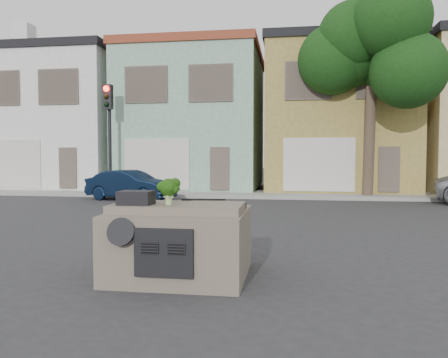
# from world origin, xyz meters

# --- Properties ---
(ground_plane) EXTENTS (120.00, 120.00, 0.00)m
(ground_plane) POSITION_xyz_m (0.00, 0.00, 0.00)
(ground_plane) COLOR #303033
(ground_plane) RESTS_ON ground
(sidewalk) EXTENTS (40.00, 3.00, 0.15)m
(sidewalk) POSITION_xyz_m (0.00, 10.50, 0.07)
(sidewalk) COLOR gray
(sidewalk) RESTS_ON ground
(townhouse_white) EXTENTS (7.20, 8.20, 7.55)m
(townhouse_white) POSITION_xyz_m (-11.00, 14.50, 3.77)
(townhouse_white) COLOR white
(townhouse_white) RESTS_ON ground
(townhouse_mint) EXTENTS (7.20, 8.20, 7.55)m
(townhouse_mint) POSITION_xyz_m (-3.50, 14.50, 3.77)
(townhouse_mint) COLOR #8BB39A
(townhouse_mint) RESTS_ON ground
(townhouse_tan) EXTENTS (7.20, 8.20, 7.55)m
(townhouse_tan) POSITION_xyz_m (4.00, 14.50, 3.77)
(townhouse_tan) COLOR #9F8842
(townhouse_tan) RESTS_ON ground
(navy_sedan) EXTENTS (4.00, 2.31, 1.25)m
(navy_sedan) POSITION_xyz_m (-4.87, 7.83, 0.00)
(navy_sedan) COLOR #0C1A32
(navy_sedan) RESTS_ON ground
(traffic_signal) EXTENTS (0.40, 0.40, 5.10)m
(traffic_signal) POSITION_xyz_m (-6.50, 9.50, 2.55)
(traffic_signal) COLOR black
(traffic_signal) RESTS_ON ground
(tree_near) EXTENTS (4.40, 4.00, 8.50)m
(tree_near) POSITION_xyz_m (5.00, 9.80, 4.25)
(tree_near) COLOR #153A11
(tree_near) RESTS_ON ground
(car_dashboard) EXTENTS (2.00, 1.80, 1.12)m
(car_dashboard) POSITION_xyz_m (0.00, -3.00, 0.56)
(car_dashboard) COLOR #6C6052
(car_dashboard) RESTS_ON ground
(instrument_hump) EXTENTS (0.48, 0.38, 0.20)m
(instrument_hump) POSITION_xyz_m (-0.58, -3.35, 1.22)
(instrument_hump) COLOR black
(instrument_hump) RESTS_ON car_dashboard
(wiper_arm) EXTENTS (0.69, 0.15, 0.02)m
(wiper_arm) POSITION_xyz_m (0.28, -2.62, 1.13)
(wiper_arm) COLOR black
(wiper_arm) RESTS_ON car_dashboard
(broccoli) EXTENTS (0.45, 0.45, 0.39)m
(broccoli) POSITION_xyz_m (-0.11, -3.28, 1.31)
(broccoli) COLOR #17370A
(broccoli) RESTS_ON car_dashboard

